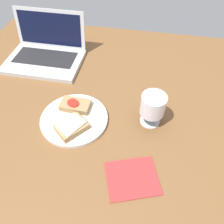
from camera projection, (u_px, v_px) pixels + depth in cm
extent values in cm
cube|color=brown|center=(96.00, 123.00, 83.48)|extent=(140.00, 140.00, 3.00)
cylinder|color=silver|center=(74.00, 119.00, 81.96)|extent=(25.19, 25.19, 1.45)
cube|color=#A88456|center=(72.00, 127.00, 77.08)|extent=(12.48, 12.83, 2.30)
cube|color=#F4EAB7|center=(71.00, 125.00, 75.93)|extent=(10.11, 10.86, 0.74)
cube|color=#A88456|center=(75.00, 105.00, 84.00)|extent=(11.35, 7.03, 2.34)
cylinder|color=red|center=(74.00, 104.00, 82.57)|extent=(3.70, 3.70, 0.53)
cylinder|color=red|center=(72.00, 102.00, 82.99)|extent=(3.79, 3.79, 0.56)
cylinder|color=white|center=(150.00, 121.00, 82.05)|extent=(7.37, 7.37, 0.40)
cylinder|color=white|center=(151.00, 116.00, 80.09)|extent=(0.98, 0.98, 4.79)
cylinder|color=white|center=(153.00, 105.00, 75.37)|extent=(8.78, 8.78, 7.73)
cylinder|color=white|center=(153.00, 106.00, 75.99)|extent=(8.08, 8.08, 6.08)
cube|color=silver|center=(44.00, 62.00, 104.94)|extent=(35.60, 23.88, 1.96)
cube|color=#232326|center=(45.00, 57.00, 105.53)|extent=(29.19, 13.13, 0.16)
cube|color=silver|center=(50.00, 29.00, 106.29)|extent=(34.89, 4.14, 17.88)
cube|color=black|center=(50.00, 29.00, 105.97)|extent=(31.33, 2.97, 14.92)
cube|color=#B23333|center=(132.00, 178.00, 67.23)|extent=(19.12, 17.48, 0.40)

